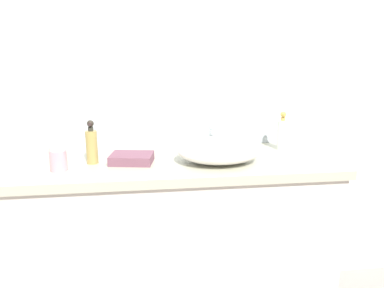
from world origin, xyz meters
name	(u,v)px	position (x,y,z in m)	size (l,w,h in m)	color
bathroom_wall_rear	(149,62)	(0.00, 0.73, 1.30)	(6.00, 0.06, 2.60)	silver
vanity_counter	(167,242)	(0.06, 0.41, 0.43)	(1.62, 0.55, 0.86)	beige
wall_mirror_panel	(160,24)	(0.06, 0.69, 1.49)	(1.30, 0.01, 1.26)	#B2BCC6
sink_basin	(219,150)	(0.30, 0.35, 0.92)	(0.39, 0.31, 0.11)	white
faucet	(213,137)	(0.30, 0.52, 0.94)	(0.03, 0.15, 0.14)	silver
soap_dispenser	(92,145)	(-0.28, 0.41, 0.94)	(0.05, 0.05, 0.20)	tan
lotion_bottle	(58,158)	(-0.41, 0.32, 0.91)	(0.08, 0.08, 0.11)	pink
perfume_bottle	(282,134)	(0.67, 0.53, 0.95)	(0.05, 0.05, 0.20)	white
folded_hand_towel	(132,158)	(-0.10, 0.39, 0.88)	(0.19, 0.14, 0.04)	#744758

